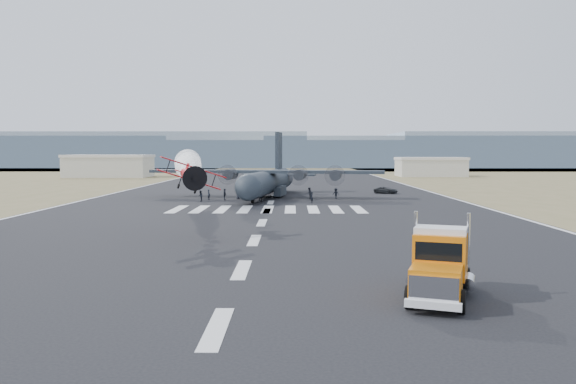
{
  "coord_description": "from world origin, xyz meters",
  "views": [
    {
      "loc": [
        3.26,
        -23.67,
        7.59
      ],
      "look_at": [
        2.87,
        26.3,
        4.0
      ],
      "focal_mm": 35.0,
      "sensor_mm": 36.0,
      "label": 1
    }
  ],
  "objects_px": {
    "hangar_right": "(430,167)",
    "semi_truck": "(440,263)",
    "crew_d": "(225,194)",
    "crew_f": "(261,195)",
    "crew_c": "(336,194)",
    "crew_h": "(309,193)",
    "support_vehicle": "(386,190)",
    "crew_a": "(209,195)",
    "crew_g": "(312,197)",
    "aerobatic_biplane": "(189,175)",
    "hangar_left": "(109,166)",
    "transport_aircraft": "(268,180)",
    "crew_e": "(238,194)",
    "crew_b": "(200,196)"
  },
  "relations": [
    {
      "from": "hangar_right",
      "to": "semi_truck",
      "type": "distance_m",
      "value": 149.01
    },
    {
      "from": "crew_d",
      "to": "crew_f",
      "type": "distance_m",
      "value": 6.04
    },
    {
      "from": "crew_c",
      "to": "crew_h",
      "type": "height_order",
      "value": "crew_h"
    },
    {
      "from": "support_vehicle",
      "to": "crew_c",
      "type": "xyz_separation_m",
      "value": [
        -10.03,
        -11.7,
        0.25
      ]
    },
    {
      "from": "crew_a",
      "to": "crew_g",
      "type": "bearing_deg",
      "value": -145.24
    },
    {
      "from": "semi_truck",
      "to": "aerobatic_biplane",
      "type": "relative_size",
      "value": 1.47
    },
    {
      "from": "crew_a",
      "to": "crew_c",
      "type": "relative_size",
      "value": 0.95
    },
    {
      "from": "hangar_right",
      "to": "crew_h",
      "type": "relative_size",
      "value": 11.04
    },
    {
      "from": "hangar_left",
      "to": "crew_a",
      "type": "height_order",
      "value": "hangar_left"
    },
    {
      "from": "crew_d",
      "to": "crew_a",
      "type": "bearing_deg",
      "value": 63.58
    },
    {
      "from": "hangar_right",
      "to": "crew_f",
      "type": "relative_size",
      "value": 11.37
    },
    {
      "from": "hangar_right",
      "to": "aerobatic_biplane",
      "type": "relative_size",
      "value": 3.58
    },
    {
      "from": "aerobatic_biplane",
      "to": "hangar_left",
      "type": "bearing_deg",
      "value": 100.67
    },
    {
      "from": "crew_g",
      "to": "crew_a",
      "type": "bearing_deg",
      "value": -81.96
    },
    {
      "from": "crew_a",
      "to": "crew_g",
      "type": "relative_size",
      "value": 0.98
    },
    {
      "from": "hangar_right",
      "to": "crew_d",
      "type": "distance_m",
      "value": 101.3
    },
    {
      "from": "transport_aircraft",
      "to": "crew_d",
      "type": "xyz_separation_m",
      "value": [
        -6.48,
        -6.32,
        -1.99
      ]
    },
    {
      "from": "hangar_right",
      "to": "crew_e",
      "type": "bearing_deg",
      "value": -121.64
    },
    {
      "from": "crew_c",
      "to": "crew_g",
      "type": "distance_m",
      "value": 8.15
    },
    {
      "from": "aerobatic_biplane",
      "to": "crew_e",
      "type": "distance_m",
      "value": 41.32
    },
    {
      "from": "hangar_right",
      "to": "crew_c",
      "type": "distance_m",
      "value": 90.71
    },
    {
      "from": "crew_f",
      "to": "crew_h",
      "type": "distance_m",
      "value": 8.65
    },
    {
      "from": "support_vehicle",
      "to": "crew_h",
      "type": "bearing_deg",
      "value": 159.67
    },
    {
      "from": "hangar_right",
      "to": "crew_f",
      "type": "bearing_deg",
      "value": -118.44
    },
    {
      "from": "transport_aircraft",
      "to": "crew_h",
      "type": "relative_size",
      "value": 20.91
    },
    {
      "from": "crew_c",
      "to": "support_vehicle",
      "type": "bearing_deg",
      "value": 68.56
    },
    {
      "from": "hangar_right",
      "to": "hangar_left",
      "type": "bearing_deg",
      "value": -177.08
    },
    {
      "from": "crew_a",
      "to": "crew_h",
      "type": "xyz_separation_m",
      "value": [
        15.94,
        1.69,
        0.12
      ]
    },
    {
      "from": "transport_aircraft",
      "to": "crew_a",
      "type": "distance_m",
      "value": 10.89
    },
    {
      "from": "transport_aircraft",
      "to": "crew_c",
      "type": "distance_m",
      "value": 11.92
    },
    {
      "from": "semi_truck",
      "to": "crew_c",
      "type": "distance_m",
      "value": 61.47
    },
    {
      "from": "semi_truck",
      "to": "crew_b",
      "type": "height_order",
      "value": "semi_truck"
    },
    {
      "from": "support_vehicle",
      "to": "crew_e",
      "type": "bearing_deg",
      "value": 144.4
    },
    {
      "from": "crew_e",
      "to": "crew_g",
      "type": "relative_size",
      "value": 0.98
    },
    {
      "from": "crew_b",
      "to": "crew_d",
      "type": "bearing_deg",
      "value": 115.8
    },
    {
      "from": "semi_truck",
      "to": "support_vehicle",
      "type": "bearing_deg",
      "value": 102.11
    },
    {
      "from": "aerobatic_biplane",
      "to": "crew_a",
      "type": "bearing_deg",
      "value": 85.64
    },
    {
      "from": "hangar_right",
      "to": "crew_d",
      "type": "relative_size",
      "value": 11.37
    },
    {
      "from": "crew_b",
      "to": "crew_h",
      "type": "xyz_separation_m",
      "value": [
        16.77,
        4.75,
        0.08
      ]
    },
    {
      "from": "support_vehicle",
      "to": "transport_aircraft",
      "type": "bearing_deg",
      "value": 140.52
    },
    {
      "from": "semi_truck",
      "to": "crew_e",
      "type": "xyz_separation_m",
      "value": [
        -16.45,
        61.24,
        -1.02
      ]
    },
    {
      "from": "crew_e",
      "to": "support_vehicle",
      "type": "bearing_deg",
      "value": 85.95
    },
    {
      "from": "crew_d",
      "to": "crew_h",
      "type": "height_order",
      "value": "crew_h"
    },
    {
      "from": "hangar_left",
      "to": "crew_c",
      "type": "distance_m",
      "value": 100.14
    },
    {
      "from": "crew_b",
      "to": "crew_f",
      "type": "distance_m",
      "value": 9.21
    },
    {
      "from": "crew_f",
      "to": "crew_h",
      "type": "height_order",
      "value": "crew_h"
    },
    {
      "from": "hangar_left",
      "to": "crew_a",
      "type": "distance_m",
      "value": 90.77
    },
    {
      "from": "support_vehicle",
      "to": "crew_g",
      "type": "distance_m",
      "value": 23.48
    },
    {
      "from": "hangar_right",
      "to": "crew_a",
      "type": "relative_size",
      "value": 12.67
    },
    {
      "from": "crew_a",
      "to": "crew_e",
      "type": "relative_size",
      "value": 1.0
    }
  ]
}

